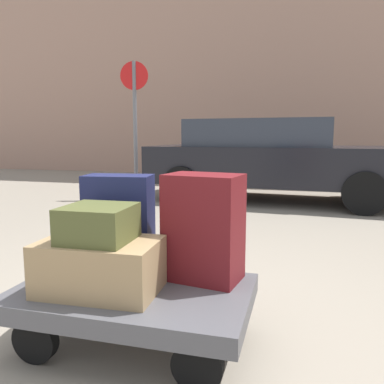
# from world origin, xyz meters

# --- Properties ---
(ground_plane) EXTENTS (60.00, 60.00, 0.00)m
(ground_plane) POSITION_xyz_m (0.00, 0.00, 0.00)
(ground_plane) COLOR gray
(luggage_cart) EXTENTS (1.25, 0.78, 0.34)m
(luggage_cart) POSITION_xyz_m (0.00, 0.00, 0.27)
(luggage_cart) COLOR #4C4C51
(luggage_cart) RESTS_ON ground_plane
(suitcase_tan_front_right) EXTENTS (0.62, 0.41, 0.27)m
(suitcase_tan_front_right) POSITION_xyz_m (-0.14, -0.09, 0.48)
(suitcase_tan_front_right) COLOR #9E7F56
(suitcase_tan_front_right) RESTS_ON luggage_cart
(suitcase_navy_center) EXTENTS (0.42, 0.25, 0.57)m
(suitcase_navy_center) POSITION_xyz_m (-0.20, 0.26, 0.63)
(suitcase_navy_center) COLOR #191E47
(suitcase_navy_center) RESTS_ON luggage_cart
(suitcase_maroon_rear_left) EXTENTS (0.45, 0.33, 0.60)m
(suitcase_maroon_rear_left) POSITION_xyz_m (0.33, 0.23, 0.64)
(suitcase_maroon_rear_left) COLOR maroon
(suitcase_maroon_rear_left) RESTS_ON luggage_cart
(duffel_bag_olive_topmost_pile) EXTENTS (0.35, 0.34, 0.18)m
(duffel_bag_olive_topmost_pile) POSITION_xyz_m (-0.14, -0.09, 0.70)
(duffel_bag_olive_topmost_pile) COLOR #4C5128
(duffel_bag_olive_topmost_pile) RESTS_ON suitcase_tan_front_right
(parked_car) EXTENTS (4.43, 2.19, 1.42)m
(parked_car) POSITION_xyz_m (0.36, 5.20, 0.76)
(parked_car) COLOR black
(parked_car) RESTS_ON ground_plane
(bollard_kerb_near) EXTENTS (0.22, 0.22, 0.72)m
(bollard_kerb_near) POSITION_xyz_m (2.54, 7.46, 0.36)
(bollard_kerb_near) COLOR #72665B
(bollard_kerb_near) RESTS_ON ground_plane
(no_parking_sign) EXTENTS (0.50, 0.11, 2.45)m
(no_parking_sign) POSITION_xyz_m (-2.04, 4.79, 1.51)
(no_parking_sign) COLOR slate
(no_parking_sign) RESTS_ON ground_plane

